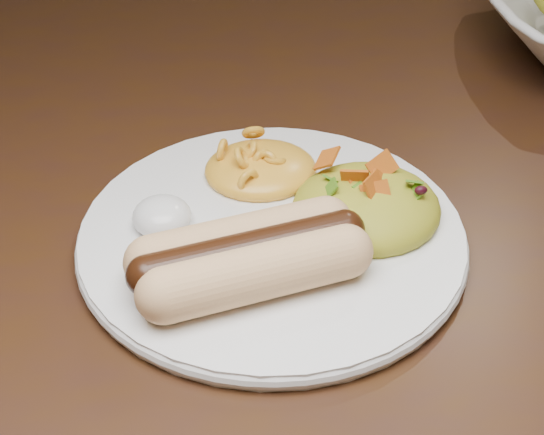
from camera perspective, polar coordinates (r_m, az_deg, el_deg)
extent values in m
cube|color=black|center=(0.73, -6.68, 5.41)|extent=(1.60, 0.90, 0.04)
cylinder|color=white|center=(0.57, 0.00, -1.34)|extent=(0.34, 0.34, 0.01)
cylinder|color=#F4BD78|center=(0.50, -1.34, -3.88)|extent=(0.12, 0.06, 0.03)
cylinder|color=#F4BD78|center=(0.53, -1.79, -1.60)|extent=(0.12, 0.06, 0.03)
cylinder|color=black|center=(0.51, -1.58, -2.37)|extent=(0.13, 0.05, 0.03)
ellipsoid|color=#FAA53E|center=(0.61, -0.79, 4.23)|extent=(0.09, 0.08, 0.03)
ellipsoid|color=silver|center=(0.57, -7.58, 0.42)|extent=(0.05, 0.05, 0.02)
ellipsoid|color=gold|center=(0.57, 6.52, 1.18)|extent=(0.10, 0.10, 0.04)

